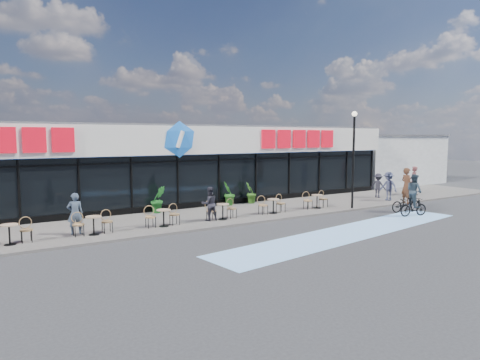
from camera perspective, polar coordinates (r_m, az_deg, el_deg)
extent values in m
plane|color=#28282B|center=(17.01, 1.47, -7.60)|extent=(120.00, 120.00, 0.00)
cube|color=#5C5651|center=(20.81, -5.43, -5.00)|extent=(44.00, 5.00, 0.10)
cube|color=#7CB1EA|center=(18.43, 14.61, -6.72)|extent=(14.17, 4.13, 0.01)
cube|color=black|center=(25.60, -11.02, 0.22)|extent=(30.00, 6.00, 3.00)
cube|color=beige|center=(25.34, -11.00, 5.27)|extent=(30.60, 6.30, 1.50)
cube|color=#47474C|center=(25.49, -11.15, 7.06)|extent=(30.60, 6.30, 0.10)
cube|color=navy|center=(22.69, -8.31, 3.49)|extent=(30.60, 0.08, 0.18)
cube|color=black|center=(22.71, -8.31, 2.48)|extent=(30.00, 0.06, 0.08)
cube|color=black|center=(22.99, -8.23, -3.62)|extent=(30.00, 0.10, 0.40)
cube|color=red|center=(20.50, -29.00, 4.68)|extent=(5.63, 0.18, 1.10)
cube|color=red|center=(26.72, 7.86, 5.45)|extent=(5.63, 0.18, 1.10)
ellipsoid|color=blue|center=(22.43, -8.07, 5.38)|extent=(1.90, 0.24, 1.90)
cylinder|color=black|center=(20.95, -27.37, -1.55)|extent=(0.10, 0.10, 3.00)
cylinder|color=black|center=(21.30, -20.66, -1.16)|extent=(0.10, 0.10, 3.00)
cylinder|color=black|center=(21.92, -14.25, -0.77)|extent=(0.10, 0.10, 3.00)
cylinder|color=black|center=(22.81, -8.27, -0.40)|extent=(0.10, 0.10, 3.00)
cylinder|color=black|center=(23.92, -2.79, -0.06)|extent=(0.10, 0.10, 3.00)
cylinder|color=black|center=(25.24, 2.16, 0.25)|extent=(0.10, 0.10, 3.00)
cylinder|color=black|center=(26.72, 6.59, 0.53)|extent=(0.10, 0.10, 3.00)
cylinder|color=black|center=(28.35, 10.54, 0.77)|extent=(0.10, 0.10, 3.00)
cylinder|color=black|center=(30.10, 14.04, 0.98)|extent=(0.10, 0.10, 3.00)
cylinder|color=black|center=(31.95, 17.15, 1.17)|extent=(0.10, 0.10, 3.00)
cube|color=silver|center=(38.70, 17.97, 2.65)|extent=(9.00, 7.00, 4.00)
cube|color=#47474C|center=(38.65, 18.06, 5.69)|extent=(9.20, 7.20, 0.12)
cylinder|color=black|center=(23.63, 14.86, 2.28)|extent=(0.12, 0.12, 4.94)
sphere|color=#FFF2CC|center=(23.62, 15.03, 8.51)|extent=(0.28, 0.28, 0.28)
cylinder|color=#9D7F65|center=(17.33, -28.44, -5.29)|extent=(0.60, 0.60, 0.04)
cylinder|color=black|center=(17.39, -28.38, -6.42)|extent=(0.06, 0.06, 0.70)
cylinder|color=black|center=(17.47, -28.32, -7.58)|extent=(0.40, 0.40, 0.02)
cylinder|color=#9D7F65|center=(17.74, -18.96, -4.66)|extent=(0.60, 0.60, 0.04)
cylinder|color=black|center=(17.80, -18.93, -5.77)|extent=(0.06, 0.06, 0.70)
cylinder|color=black|center=(17.87, -18.89, -6.90)|extent=(0.40, 0.40, 0.02)
cylinder|color=#9D7F65|center=(18.60, -10.16, -3.95)|extent=(0.60, 0.60, 0.04)
cylinder|color=black|center=(18.66, -10.14, -5.01)|extent=(0.06, 0.06, 0.70)
cylinder|color=black|center=(18.73, -10.12, -6.10)|extent=(0.40, 0.40, 0.02)
cylinder|color=#9D7F65|center=(19.86, -2.32, -3.25)|extent=(0.60, 0.60, 0.04)
cylinder|color=black|center=(19.92, -2.31, -4.24)|extent=(0.06, 0.06, 0.70)
cylinder|color=black|center=(19.98, -2.31, -5.26)|extent=(0.40, 0.40, 0.02)
cylinder|color=#9D7F65|center=(21.44, 4.47, -2.58)|extent=(0.60, 0.60, 0.04)
cylinder|color=black|center=(21.50, 4.46, -3.51)|extent=(0.06, 0.06, 0.70)
cylinder|color=black|center=(21.56, 4.45, -4.45)|extent=(0.40, 0.40, 0.02)
cylinder|color=#9D7F65|center=(23.29, 10.25, -1.99)|extent=(0.60, 0.60, 0.04)
cylinder|color=black|center=(23.34, 10.23, -2.84)|extent=(0.06, 0.06, 0.70)
cylinder|color=black|center=(23.40, 10.21, -3.71)|extent=(0.40, 0.40, 0.02)
imported|color=#1A5B1D|center=(22.03, -10.86, -2.54)|extent=(0.78, 0.65, 1.37)
imported|color=#23611B|center=(23.91, -1.49, -1.80)|extent=(0.96, 0.92, 1.36)
imported|color=#2C5819|center=(24.63, 1.43, -1.71)|extent=(0.82, 0.73, 1.24)
imported|color=#344151|center=(18.08, -21.13, -4.20)|extent=(0.64, 0.46, 1.65)
imported|color=black|center=(19.63, -4.10, -3.18)|extent=(0.82, 0.68, 1.56)
imported|color=#33384F|center=(27.28, 19.19, -0.79)|extent=(0.77, 1.18, 1.73)
imported|color=black|center=(28.38, 17.94, -0.70)|extent=(0.80, 1.10, 1.53)
imported|color=brown|center=(30.48, 22.12, -0.07)|extent=(0.78, 0.62, 1.89)
imported|color=black|center=(22.94, 22.13, -3.35)|extent=(1.61, 0.79, 0.93)
imported|color=#27353E|center=(22.83, 22.21, -1.33)|extent=(0.80, 0.93, 1.66)
imported|color=black|center=(24.05, 21.25, -2.88)|extent=(1.89, 0.96, 0.95)
imported|color=#4A2A1A|center=(23.94, 21.33, -0.71)|extent=(0.57, 0.76, 1.89)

